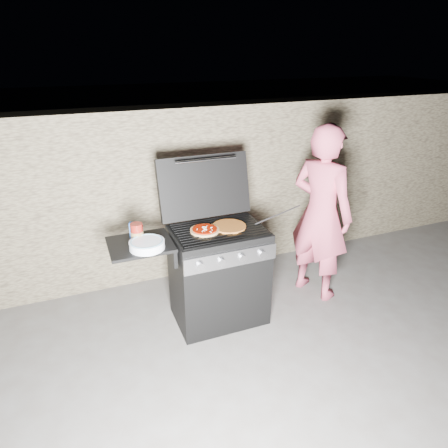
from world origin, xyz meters
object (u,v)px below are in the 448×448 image
object	(u,v)px
pizza_topped	(205,230)
person	(321,214)
gas_grill	(192,280)
sauce_jar	(137,232)

from	to	relation	value
pizza_topped	person	distance (m)	1.20
gas_grill	person	distance (m)	1.38
pizza_topped	person	size ratio (longest dim) A/B	0.14
gas_grill	sauce_jar	xyz separation A→B (m)	(-0.43, 0.04, 0.52)
person	pizza_topped	bearing A→B (deg)	68.19
sauce_jar	person	world-z (taller)	person
pizza_topped	gas_grill	bearing A→B (deg)	-178.76
gas_grill	person	size ratio (longest dim) A/B	0.77
gas_grill	pizza_topped	bearing A→B (deg)	1.24
gas_grill	person	xyz separation A→B (m)	(1.32, 0.05, 0.41)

